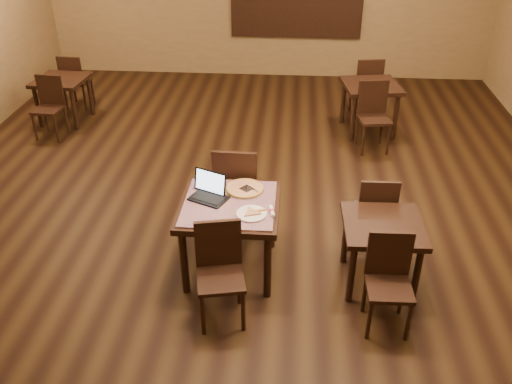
# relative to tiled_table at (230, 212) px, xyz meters

# --- Properties ---
(ground) EXTENTS (10.00, 10.00, 0.00)m
(ground) POSITION_rel_tiled_table_xyz_m (0.03, 0.80, -0.66)
(ground) COLOR black
(ground) RESTS_ON ground
(tiled_table) EXTENTS (0.92, 0.92, 0.76)m
(tiled_table) POSITION_rel_tiled_table_xyz_m (0.00, 0.00, 0.00)
(tiled_table) COLOR black
(tiled_table) RESTS_ON ground
(chair_main_near) EXTENTS (0.47, 0.47, 0.92)m
(chair_main_near) POSITION_rel_tiled_table_xyz_m (-0.02, -0.62, -0.14)
(chair_main_near) COLOR black
(chair_main_near) RESTS_ON ground
(chair_main_far) EXTENTS (0.46, 0.46, 1.03)m
(chair_main_far) POSITION_rel_tiled_table_xyz_m (-0.00, 0.61, -0.08)
(chair_main_far) COLOR black
(chair_main_far) RESTS_ON ground
(laptop) EXTENTS (0.40, 0.38, 0.23)m
(laptop) POSITION_rel_tiled_table_xyz_m (-0.20, 0.10, 0.16)
(laptop) COLOR black
(laptop) RESTS_ON tiled_table
(plate) EXTENTS (0.27, 0.27, 0.01)m
(plate) POSITION_rel_tiled_table_xyz_m (0.22, -0.18, 0.11)
(plate) COLOR white
(plate) RESTS_ON tiled_table
(pizza_slice) EXTENTS (0.24, 0.24, 0.02)m
(pizza_slice) POSITION_rel_tiled_table_xyz_m (0.22, -0.18, 0.13)
(pizza_slice) COLOR beige
(pizza_slice) RESTS_ON plate
(pizza_pan) EXTENTS (0.37, 0.37, 0.01)m
(pizza_pan) POSITION_rel_tiled_table_xyz_m (0.12, 0.24, 0.11)
(pizza_pan) COLOR silver
(pizza_pan) RESTS_ON tiled_table
(pizza_whole) EXTENTS (0.36, 0.36, 0.03)m
(pizza_whole) POSITION_rel_tiled_table_xyz_m (0.12, 0.24, 0.12)
(pizza_whole) COLOR beige
(pizza_whole) RESTS_ON pizza_pan
(spatula) EXTENTS (0.26, 0.25, 0.01)m
(spatula) POSITION_rel_tiled_table_xyz_m (0.14, 0.22, 0.13)
(spatula) COLOR silver
(spatula) RESTS_ON pizza_whole
(napkin_roll) EXTENTS (0.07, 0.17, 0.04)m
(napkin_roll) POSITION_rel_tiled_table_xyz_m (0.40, -0.14, 0.12)
(napkin_roll) COLOR white
(napkin_roll) RESTS_ON tiled_table
(other_table_a) EXTENTS (0.89, 0.89, 0.73)m
(other_table_a) POSITION_rel_tiled_table_xyz_m (1.66, 3.38, -0.05)
(other_table_a) COLOR black
(other_table_a) RESTS_ON ground
(other_table_a_chair_near) EXTENTS (0.47, 0.47, 0.95)m
(other_table_a_chair_near) POSITION_rel_tiled_table_xyz_m (1.65, 2.83, -0.13)
(other_table_a_chair_near) COLOR black
(other_table_a_chair_near) RESTS_ON ground
(other_table_a_chair_far) EXTENTS (0.47, 0.47, 0.95)m
(other_table_a_chair_far) POSITION_rel_tiled_table_xyz_m (1.67, 3.93, -0.13)
(other_table_a_chair_far) COLOR black
(other_table_a_chair_far) RESTS_ON ground
(other_table_b) EXTENTS (0.78, 0.78, 0.68)m
(other_table_b) POSITION_rel_tiled_table_xyz_m (-2.97, 3.40, -0.09)
(other_table_b) COLOR black
(other_table_b) RESTS_ON ground
(other_table_b_chair_near) EXTENTS (0.41, 0.41, 0.88)m
(other_table_b_chair_near) POSITION_rel_tiled_table_xyz_m (-2.96, 2.89, -0.16)
(other_table_b_chair_near) COLOR black
(other_table_b_chair_near) RESTS_ON ground
(other_table_b_chair_far) EXTENTS (0.41, 0.41, 0.88)m
(other_table_b_chair_far) POSITION_rel_tiled_table_xyz_m (-2.97, 3.92, -0.16)
(other_table_b_chair_far) COLOR black
(other_table_b_chair_far) RESTS_ON ground
(other_table_c) EXTENTS (0.73, 0.73, 0.67)m
(other_table_c) POSITION_rel_tiled_table_xyz_m (1.41, -0.10, -0.10)
(other_table_c) COLOR black
(other_table_c) RESTS_ON ground
(other_table_c_chair_near) EXTENTS (0.38, 0.38, 0.87)m
(other_table_c_chair_near) POSITION_rel_tiled_table_xyz_m (1.41, -0.60, -0.17)
(other_table_c_chair_near) COLOR black
(other_table_c_chair_near) RESTS_ON ground
(other_table_c_chair_far) EXTENTS (0.38, 0.38, 0.87)m
(other_table_c_chair_far) POSITION_rel_tiled_table_xyz_m (1.41, 0.41, -0.17)
(other_table_c_chair_far) COLOR black
(other_table_c_chair_far) RESTS_ON ground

